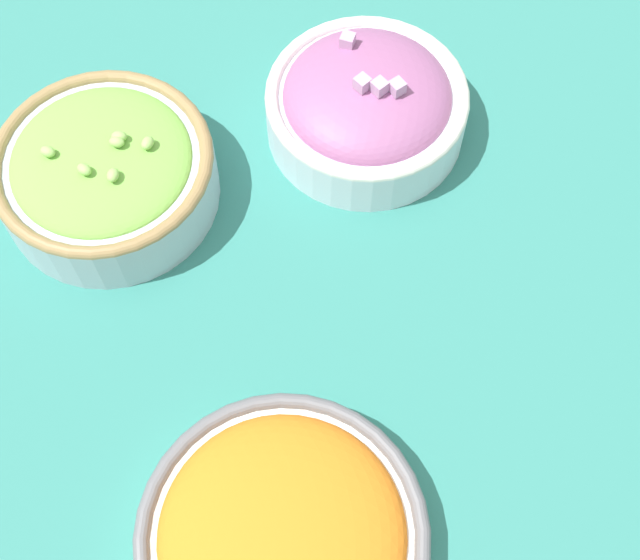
# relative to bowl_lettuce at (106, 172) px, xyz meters

# --- Properties ---
(ground_plane) EXTENTS (3.00, 3.00, 0.00)m
(ground_plane) POSITION_rel_bowl_lettuce_xyz_m (-0.17, -0.13, -0.04)
(ground_plane) COLOR #337F75
(bowl_lettuce) EXTENTS (0.19, 0.19, 0.08)m
(bowl_lettuce) POSITION_rel_bowl_lettuce_xyz_m (0.00, 0.00, 0.00)
(bowl_lettuce) COLOR #B2C1CC
(bowl_lettuce) RESTS_ON ground_plane
(bowl_carrots) EXTENTS (0.21, 0.21, 0.06)m
(bowl_carrots) POSITION_rel_bowl_lettuce_xyz_m (-0.34, -0.02, -0.01)
(bowl_carrots) COLOR silver
(bowl_carrots) RESTS_ON ground_plane
(bowl_red_onion) EXTENTS (0.18, 0.18, 0.09)m
(bowl_red_onion) POSITION_rel_bowl_lettuce_xyz_m (-0.03, -0.24, -0.00)
(bowl_red_onion) COLOR silver
(bowl_red_onion) RESTS_ON ground_plane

